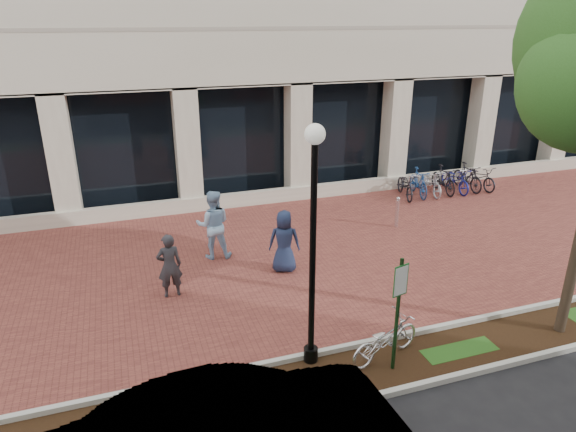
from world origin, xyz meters
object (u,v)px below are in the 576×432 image
object	(u,v)px
lamppost	(313,238)
bike_rack_cluster	(443,180)
pedestrian_left	(169,266)
pedestrian_right	(284,241)
locked_bicycle	(385,339)
pedestrian_mid	(213,225)
bollard	(397,212)
parking_sign	(399,301)

from	to	relation	value
lamppost	bike_rack_cluster	world-z (taller)	lamppost
pedestrian_left	pedestrian_right	bearing A→B (deg)	-175.89
lamppost	locked_bicycle	bearing A→B (deg)	-15.26
pedestrian_mid	bollard	size ratio (longest dim) A/B	1.91
locked_bicycle	pedestrian_left	xyz separation A→B (m)	(-3.72, 3.85, 0.36)
bike_rack_cluster	pedestrian_mid	bearing A→B (deg)	-155.53
pedestrian_right	bollard	bearing A→B (deg)	-139.51
pedestrian_mid	bike_rack_cluster	bearing A→B (deg)	-152.49
pedestrian_mid	bollard	distance (m)	6.01
parking_sign	pedestrian_left	size ratio (longest dim) A/B	1.46
pedestrian_left	pedestrian_right	size ratio (longest dim) A/B	0.96
pedestrian_right	pedestrian_mid	bearing A→B (deg)	-22.76
pedestrian_right	bollard	xyz separation A→B (m)	(4.39, 1.73, -0.33)
bollard	bike_rack_cluster	world-z (taller)	bike_rack_cluster
pedestrian_left	locked_bicycle	bearing A→B (deg)	130.88
lamppost	pedestrian_right	world-z (taller)	lamppost
locked_bicycle	bike_rack_cluster	world-z (taller)	bike_rack_cluster
lamppost	pedestrian_mid	xyz separation A→B (m)	(-0.88, 5.27, -1.68)
pedestrian_left	bollard	distance (m)	7.71
parking_sign	pedestrian_mid	xyz separation A→B (m)	(-2.29, 6.03, -0.53)
pedestrian_mid	bike_rack_cluster	world-z (taller)	pedestrian_mid
pedestrian_right	lamppost	bearing A→B (deg)	98.30
locked_bicycle	pedestrian_right	bearing A→B (deg)	-7.37
parking_sign	pedestrian_right	size ratio (longest dim) A/B	1.40
locked_bicycle	bollard	xyz separation A→B (m)	(3.69, 5.96, 0.07)
locked_bicycle	pedestrian_left	distance (m)	5.36
bike_rack_cluster	pedestrian_right	bearing A→B (deg)	-143.68
bike_rack_cluster	bollard	bearing A→B (deg)	-136.15
parking_sign	pedestrian_mid	bearing A→B (deg)	96.52
pedestrian_right	parking_sign	bearing A→B (deg)	117.49
parking_sign	locked_bicycle	bearing A→B (deg)	74.57
pedestrian_mid	bollard	bearing A→B (deg)	-166.07
locked_bicycle	pedestrian_mid	size ratio (longest dim) A/B	0.87
parking_sign	bollard	world-z (taller)	parking_sign
pedestrian_mid	bike_rack_cluster	size ratio (longest dim) A/B	0.47
parking_sign	lamppost	bearing A→B (deg)	137.49
pedestrian_right	bike_rack_cluster	size ratio (longest dim) A/B	0.41
parking_sign	bike_rack_cluster	world-z (taller)	parking_sign
lamppost	locked_bicycle	distance (m)	2.66
bollard	bike_rack_cluster	xyz separation A→B (m)	(3.44, 2.48, -0.03)
pedestrian_mid	pedestrian_right	xyz separation A→B (m)	(1.60, -1.43, -0.13)
locked_bicycle	pedestrian_right	distance (m)	4.31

